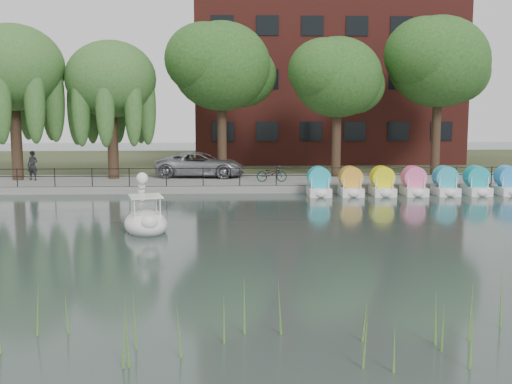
{
  "coord_description": "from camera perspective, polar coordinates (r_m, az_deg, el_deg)",
  "views": [
    {
      "loc": [
        -0.58,
        -21.56,
        4.8
      ],
      "look_at": [
        0.5,
        4.0,
        1.3
      ],
      "focal_mm": 45.0,
      "sensor_mm": 36.0,
      "label": 1
    }
  ],
  "objects": [
    {
      "name": "minivan",
      "position": [
        39.34,
        -4.95,
        2.61
      ],
      "size": [
        3.57,
        6.54,
        1.74
      ],
      "primitive_type": "imported",
      "rotation": [
        0.0,
        0.0,
        1.46
      ],
      "color": "gray",
      "rests_on": "promenade"
    },
    {
      "name": "kerb",
      "position": [
        34.92,
        -1.45,
        0.22
      ],
      "size": [
        40.0,
        0.25,
        0.4
      ],
      "primitive_type": "cube",
      "color": "gray",
      "rests_on": "ground_plane"
    },
    {
      "name": "promenade",
      "position": [
        37.84,
        -1.52,
        0.8
      ],
      "size": [
        40.0,
        6.0,
        0.4
      ],
      "primitive_type": "cube",
      "color": "gray",
      "rests_on": "ground_plane"
    },
    {
      "name": "willow_left",
      "position": [
        40.09,
        -20.81,
        10.25
      ],
      "size": [
        5.88,
        5.88,
        9.01
      ],
      "color": "#473323",
      "rests_on": "promenade"
    },
    {
      "name": "swan_boat",
      "position": [
        24.8,
        -9.78,
        -2.37
      ],
      "size": [
        2.2,
        2.89,
        2.18
      ],
      "rotation": [
        0.0,
        0.0,
        0.25
      ],
      "color": "white",
      "rests_on": "ground_plane"
    },
    {
      "name": "bicycle",
      "position": [
        36.83,
        1.41,
        1.71
      ],
      "size": [
        0.68,
        1.74,
        1.0
      ],
      "primitive_type": "imported",
      "rotation": [
        0.0,
        0.0,
        1.53
      ],
      "color": "gray",
      "rests_on": "promenade"
    },
    {
      "name": "broadleaf_far",
      "position": [
        42.22,
        15.93,
        11.02
      ],
      "size": [
        6.3,
        6.3,
        9.71
      ],
      "color": "#473323",
      "rests_on": "promenade"
    },
    {
      "name": "broadleaf_right",
      "position": [
        39.64,
        7.25,
        10.02
      ],
      "size": [
        5.4,
        5.4,
        8.32
      ],
      "color": "#473323",
      "rests_on": "promenade"
    },
    {
      "name": "ground_plane",
      "position": [
        22.09,
        -0.86,
        -4.76
      ],
      "size": [
        120.0,
        120.0,
        0.0
      ],
      "primitive_type": "plane",
      "color": "#42514C"
    },
    {
      "name": "pedestrian",
      "position": [
        39.59,
        -19.25,
        2.41
      ],
      "size": [
        0.8,
        0.63,
        1.98
      ],
      "primitive_type": "imported",
      "rotation": [
        0.0,
        0.0,
        6.05
      ],
      "color": "black",
      "rests_on": "promenade"
    },
    {
      "name": "reed_bank",
      "position": [
        13.03,
        9.32,
        -11.12
      ],
      "size": [
        24.0,
        2.4,
        1.2
      ],
      "color": "#669938",
      "rests_on": "ground_plane"
    },
    {
      "name": "pedal_boat_row",
      "position": [
        35.24,
        13.85,
        0.73
      ],
      "size": [
        11.35,
        1.7,
        1.4
      ],
      "color": "white",
      "rests_on": "ground_plane"
    },
    {
      "name": "broadleaf_center",
      "position": [
        39.63,
        -3.08,
        11.05
      ],
      "size": [
        6.0,
        6.0,
        9.25
      ],
      "color": "#473323",
      "rests_on": "promenade"
    },
    {
      "name": "willow_mid",
      "position": [
        39.2,
        -12.77,
        9.71
      ],
      "size": [
        5.32,
        5.32,
        8.15
      ],
      "color": "#473323",
      "rests_on": "promenade"
    },
    {
      "name": "apartment_building",
      "position": [
        52.28,
        6.07,
        12.75
      ],
      "size": [
        20.0,
        10.07,
        18.0
      ],
      "color": "#4C1E16",
      "rests_on": "land_strip"
    },
    {
      "name": "railing",
      "position": [
        35.01,
        -1.46,
        1.79
      ],
      "size": [
        32.0,
        0.05,
        1.0
      ],
      "color": "black",
      "rests_on": "promenade"
    },
    {
      "name": "land_strip",
      "position": [
        51.77,
        -1.77,
        2.66
      ],
      "size": [
        60.0,
        22.0,
        0.36
      ],
      "primitive_type": "cube",
      "color": "#47512D",
      "rests_on": "ground_plane"
    }
  ]
}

